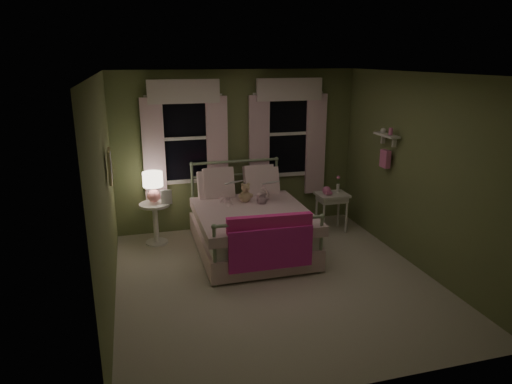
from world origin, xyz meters
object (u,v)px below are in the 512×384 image
object	(u,v)px
child_left	(225,185)
nightstand_right	(332,199)
teddy_bear	(245,194)
child_right	(260,181)
bed	(250,225)
table_lamp	(153,184)
nightstand_left	(155,218)

from	to	relation	value
child_left	nightstand_right	distance (m)	1.80
teddy_bear	child_right	bearing A→B (deg)	29.50
child_right	bed	bearing A→B (deg)	71.45
bed	table_lamp	distance (m)	1.58
child_right	teddy_bear	world-z (taller)	child_right
child_left	nightstand_right	world-z (taller)	child_left
child_right	child_left	bearing A→B (deg)	15.05
bed	nightstand_right	distance (m)	1.54
child_left	nightstand_left	bearing A→B (deg)	-10.82
table_lamp	nightstand_left	bearing A→B (deg)	90.00
nightstand_right	table_lamp	bearing A→B (deg)	175.15
child_right	nightstand_left	xyz separation A→B (m)	(-1.62, 0.19, -0.52)
table_lamp	child_right	bearing A→B (deg)	-6.71
nightstand_right	child_right	bearing A→B (deg)	177.66
child_left	table_lamp	bearing A→B (deg)	-10.82
bed	table_lamp	size ratio (longest dim) A/B	4.34
nightstand_left	bed	bearing A→B (deg)	-24.58
bed	nightstand_right	bearing A→B (deg)	14.07
teddy_bear	nightstand_left	xyz separation A→B (m)	(-1.34, 0.35, -0.37)
child_left	table_lamp	size ratio (longest dim) A/B	1.47
bed	child_left	world-z (taller)	child_left
teddy_bear	nightstand_left	distance (m)	1.43
nightstand_left	nightstand_right	xyz separation A→B (m)	(2.82, -0.24, 0.13)
teddy_bear	nightstand_right	distance (m)	1.51
nightstand_left	teddy_bear	bearing A→B (deg)	-14.61
child_left	teddy_bear	bearing A→B (deg)	149.89
bed	nightstand_right	world-z (taller)	bed
nightstand_right	child_left	bearing A→B (deg)	178.40
teddy_bear	nightstand_right	world-z (taller)	teddy_bear
child_right	nightstand_right	bearing A→B (deg)	-167.29
child_left	table_lamp	world-z (taller)	child_left
child_right	nightstand_left	bearing A→B (deg)	8.33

